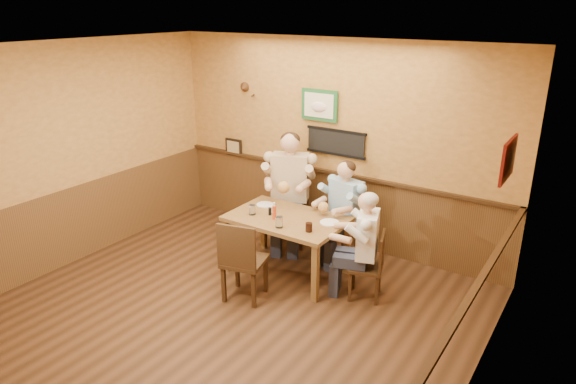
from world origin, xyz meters
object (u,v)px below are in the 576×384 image
object	(u,v)px
cola_tumbler	(309,227)
salt_shaker	(271,209)
chair_right_end	(366,265)
diner_white_elder	(367,252)
chair_back_left	(290,210)
water_glass_left	(252,210)
diner_blue_polo	(345,217)
hot_sauce_bottle	(274,212)
water_glass_mid	(279,222)
chair_back_right	(345,230)
diner_tan_shirt	(290,195)
pepper_shaker	(270,211)
dining_table	(287,224)
chair_near_side	(244,259)

from	to	relation	value
cola_tumbler	salt_shaker	size ratio (longest dim) A/B	1.17
chair_right_end	diner_white_elder	size ratio (longest dim) A/B	0.70
chair_back_left	water_glass_left	bearing A→B (deg)	-112.00
diner_blue_polo	hot_sauce_bottle	size ratio (longest dim) A/B	6.43
water_glass_mid	cola_tumbler	world-z (taller)	water_glass_mid
chair_back_right	diner_tan_shirt	distance (m)	0.91
water_glass_mid	pepper_shaker	world-z (taller)	water_glass_mid
chair_back_right	diner_blue_polo	xyz separation A→B (m)	(0.00, 0.00, 0.18)
hot_sauce_bottle	diner_tan_shirt	bearing A→B (deg)	111.05
chair_back_right	water_glass_left	bearing A→B (deg)	-119.80
chair_back_right	chair_right_end	world-z (taller)	chair_back_right
diner_white_elder	water_glass_left	size ratio (longest dim) A/B	9.10
dining_table	cola_tumbler	bearing A→B (deg)	-25.67
chair_near_side	cola_tumbler	size ratio (longest dim) A/B	9.40
chair_near_side	diner_tan_shirt	size ratio (longest dim) A/B	0.68
chair_near_side	water_glass_mid	size ratio (longest dim) A/B	7.41
diner_tan_shirt	water_glass_mid	distance (m)	1.15
water_glass_mid	hot_sauce_bottle	bearing A→B (deg)	137.51
chair_back_right	pepper_shaker	xyz separation A→B (m)	(-0.65, -0.76, 0.37)
water_glass_mid	cola_tumbler	bearing A→B (deg)	14.92
hot_sauce_bottle	chair_back_right	bearing A→B (deg)	57.11
chair_back_right	diner_white_elder	bearing A→B (deg)	-33.09
chair_near_side	diner_white_elder	world-z (taller)	diner_white_elder
chair_back_left	diner_blue_polo	world-z (taller)	diner_blue_polo
water_glass_mid	chair_back_right	bearing A→B (deg)	70.79
cola_tumbler	hot_sauce_bottle	xyz separation A→B (m)	(-0.53, 0.08, 0.04)
chair_near_side	cola_tumbler	bearing A→B (deg)	-148.00
chair_back_left	chair_back_right	distance (m)	0.87
dining_table	water_glass_left	xyz separation A→B (m)	(-0.40, -0.17, 0.16)
hot_sauce_bottle	pepper_shaker	world-z (taller)	hot_sauce_bottle
chair_back_right	water_glass_mid	world-z (taller)	water_glass_mid
diner_white_elder	hot_sauce_bottle	size ratio (longest dim) A/B	6.04
chair_back_right	hot_sauce_bottle	world-z (taller)	hot_sauce_bottle
dining_table	chair_right_end	distance (m)	1.10
dining_table	diner_white_elder	distance (m)	1.07
chair_near_side	diner_tan_shirt	xyz separation A→B (m)	(-0.34, 1.47, 0.23)
chair_back_right	pepper_shaker	bearing A→B (deg)	-116.13
chair_right_end	diner_blue_polo	bearing A→B (deg)	-155.80
dining_table	chair_back_right	xyz separation A→B (m)	(0.44, 0.70, -0.23)
diner_blue_polo	hot_sauce_bottle	distance (m)	1.02
diner_white_elder	salt_shaker	xyz separation A→B (m)	(-1.31, 0.00, 0.22)
diner_blue_polo	hot_sauce_bottle	xyz separation A→B (m)	(-0.54, -0.83, 0.23)
pepper_shaker	chair_back_left	bearing A→B (deg)	105.23
chair_right_end	cola_tumbler	distance (m)	0.78
chair_near_side	chair_right_end	bearing A→B (deg)	-160.61
chair_back_left	diner_tan_shirt	bearing A→B (deg)	0.00
dining_table	water_glass_mid	distance (m)	0.36
chair_back_left	water_glass_mid	bearing A→B (deg)	-86.53
chair_back_right	chair_right_end	bearing A→B (deg)	-33.09
chair_near_side	chair_back_right	bearing A→B (deg)	-123.94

